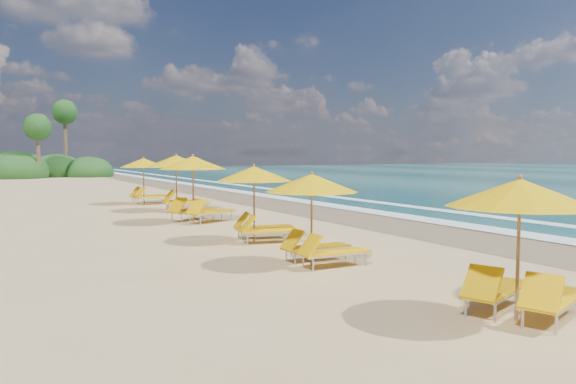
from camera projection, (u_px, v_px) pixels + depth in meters
The scene contains 9 objects.
ground at pixel (288, 228), 18.55m from camera, with size 160.00×160.00×0.00m, color tan.
wet_sand at pixel (383, 221), 20.47m from camera, with size 4.00×160.00×0.01m, color #7A6549.
surf_foam at pixel (438, 216), 21.76m from camera, with size 4.00×160.00×0.01m.
station_0 at pixel (522, 238), 8.34m from camera, with size 2.80×2.75×2.18m.
station_1 at pixel (318, 212), 12.38m from camera, with size 2.28×2.11×2.09m.
station_2 at pixel (260, 198), 15.72m from camera, with size 2.68×2.58×2.18m.
station_3 at pixel (197, 184), 20.00m from camera, with size 3.21×3.19×2.45m.
station_4 at pixel (181, 179), 23.99m from camera, with size 3.00×2.88×2.46m.
station_5 at pixel (147, 178), 27.24m from camera, with size 2.56×2.39×2.30m.
Camera 1 is at (-8.87, -16.14, 2.49)m, focal length 34.82 mm.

